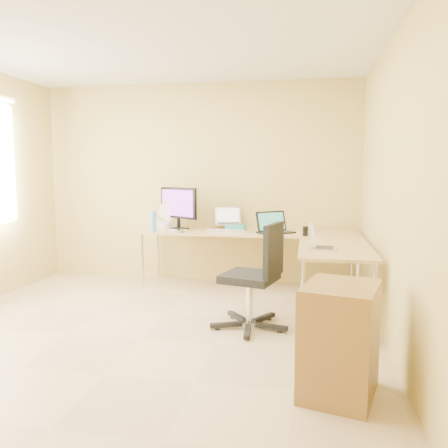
% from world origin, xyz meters
% --- Properties ---
extents(floor, '(4.50, 4.50, 0.00)m').
position_xyz_m(floor, '(0.00, 0.00, 0.00)').
color(floor, '#D0B486').
rests_on(floor, ground).
extents(ceiling, '(4.50, 4.50, 0.00)m').
position_xyz_m(ceiling, '(0.00, 0.00, 2.60)').
color(ceiling, white).
rests_on(ceiling, ground).
extents(wall_back, '(4.50, 0.00, 4.50)m').
position_xyz_m(wall_back, '(0.00, 2.25, 1.30)').
color(wall_back, '#CFB964').
rests_on(wall_back, ground).
extents(wall_right, '(0.00, 4.50, 4.50)m').
position_xyz_m(wall_right, '(2.10, 0.00, 1.30)').
color(wall_right, '#CFB964').
rests_on(wall_right, ground).
extents(desk_main, '(2.65, 0.70, 0.73)m').
position_xyz_m(desk_main, '(0.72, 1.85, 0.36)').
color(desk_main, tan).
rests_on(desk_main, ground).
extents(desk_return, '(0.70, 1.30, 0.73)m').
position_xyz_m(desk_return, '(1.70, 0.85, 0.36)').
color(desk_return, tan).
rests_on(desk_return, ground).
extents(monitor, '(0.63, 0.49, 0.53)m').
position_xyz_m(monitor, '(-0.18, 1.88, 1.00)').
color(monitor, black).
rests_on(monitor, desk_main).
extents(book_stack, '(0.26, 0.34, 0.05)m').
position_xyz_m(book_stack, '(0.54, 1.98, 0.76)').
color(book_stack, teal).
rests_on(book_stack, desk_main).
extents(laptop_center, '(0.38, 0.32, 0.21)m').
position_xyz_m(laptop_center, '(0.44, 2.03, 0.89)').
color(laptop_center, '#B7B7C3').
rests_on(laptop_center, desk_main).
extents(laptop_black, '(0.51, 0.49, 0.26)m').
position_xyz_m(laptop_black, '(1.06, 1.71, 0.86)').
color(laptop_black, black).
rests_on(laptop_black, desk_main).
extents(keyboard, '(0.48, 0.26, 0.02)m').
position_xyz_m(keyboard, '(0.45, 1.78, 0.74)').
color(keyboard, silver).
rests_on(keyboard, desk_main).
extents(mouse, '(0.09, 0.06, 0.03)m').
position_xyz_m(mouse, '(1.12, 1.55, 0.75)').
color(mouse, silver).
rests_on(mouse, desk_main).
extents(mug, '(0.13, 0.13, 0.10)m').
position_xyz_m(mug, '(-0.27, 1.57, 0.78)').
color(mug, white).
rests_on(mug, desk_main).
extents(cd_stack, '(0.17, 0.17, 0.03)m').
position_xyz_m(cd_stack, '(-0.06, 1.55, 0.75)').
color(cd_stack, white).
rests_on(cd_stack, desk_main).
extents(water_bottle, '(0.09, 0.09, 0.26)m').
position_xyz_m(water_bottle, '(-0.40, 1.56, 0.86)').
color(water_bottle, '#5DA3D7').
rests_on(water_bottle, desk_main).
extents(papers, '(0.29, 0.37, 0.01)m').
position_xyz_m(papers, '(-0.17, 1.82, 0.73)').
color(papers, white).
rests_on(papers, desk_main).
extents(white_box, '(0.29, 0.25, 0.09)m').
position_xyz_m(white_box, '(-0.40, 1.87, 0.77)').
color(white_box, silver).
rests_on(white_box, desk_main).
extents(desk_fan, '(0.26, 0.26, 0.31)m').
position_xyz_m(desk_fan, '(-0.34, 2.00, 0.89)').
color(desk_fan, white).
rests_on(desk_fan, desk_main).
extents(black_cup, '(0.08, 0.08, 0.11)m').
position_xyz_m(black_cup, '(1.41, 1.55, 0.78)').
color(black_cup, black).
rests_on(black_cup, desk_main).
extents(laptop_return, '(0.34, 0.28, 0.21)m').
position_xyz_m(laptop_return, '(1.58, 0.70, 0.84)').
color(laptop_return, silver).
rests_on(laptop_return, desk_return).
extents(office_chair, '(0.74, 0.74, 1.01)m').
position_xyz_m(office_chair, '(0.91, 0.45, 0.50)').
color(office_chair, black).
rests_on(office_chair, ground).
extents(cabinet, '(0.57, 0.65, 0.76)m').
position_xyz_m(cabinet, '(1.65, -0.71, 0.36)').
color(cabinet, brown).
rests_on(cabinet, ground).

